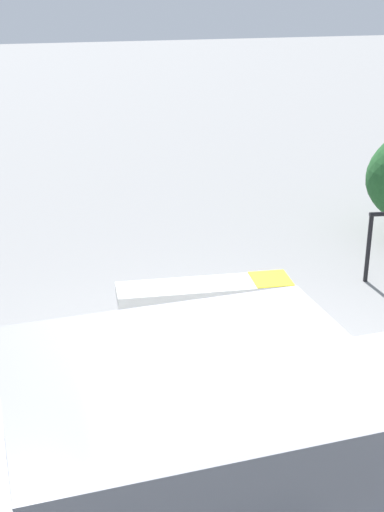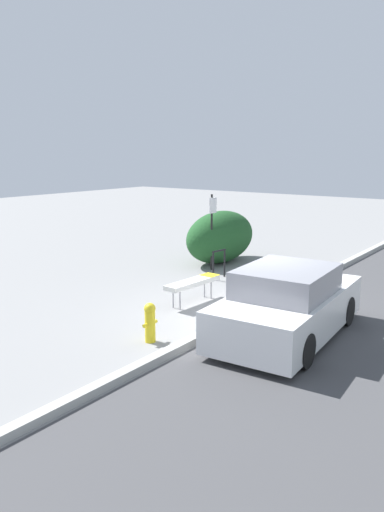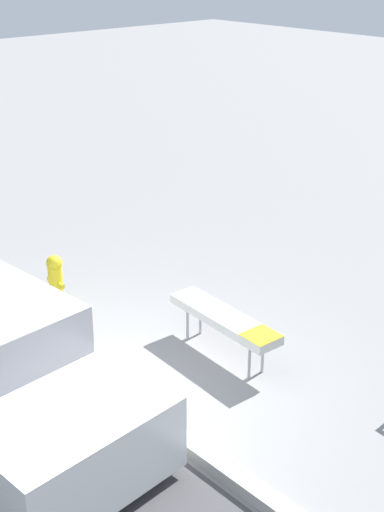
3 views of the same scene
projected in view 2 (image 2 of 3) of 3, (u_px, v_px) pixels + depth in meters
ground_plane at (248, 315)px, 10.99m from camera, size 60.00×60.00×0.00m
curb at (248, 312)px, 10.98m from camera, size 60.00×0.20×0.13m
bench at (193, 283)px, 11.76m from camera, size 1.67×0.48×0.57m
bike_rack at (219, 261)px, 14.09m from camera, size 0.55×0.11×0.83m
sign_post at (212, 225)px, 14.92m from camera, size 0.36×0.08×2.30m
fire_hydrant at (150, 321)px, 9.36m from camera, size 0.36×0.22×0.77m
shrub_hedge at (221, 237)px, 16.11m from camera, size 3.12×1.54×1.67m
parked_car_near at (288, 305)px, 9.60m from camera, size 4.12×1.99×1.40m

